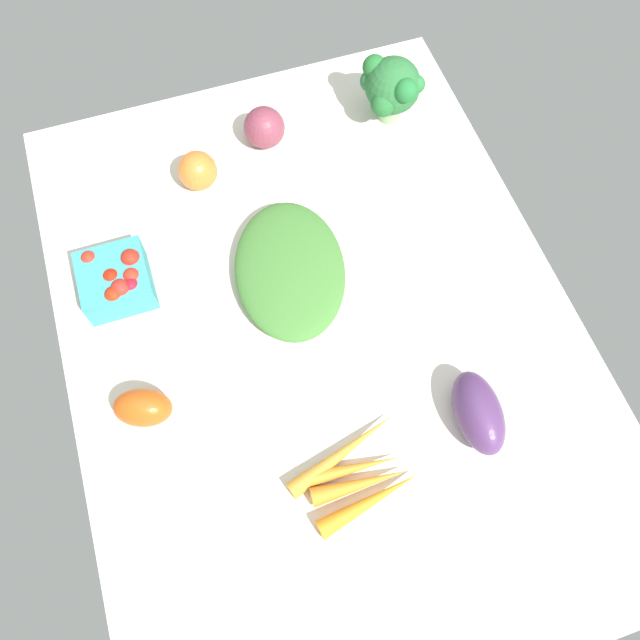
{
  "coord_description": "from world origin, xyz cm",
  "views": [
    {
      "loc": [
        -38.93,
        12.95,
        90.37
      ],
      "look_at": [
        0.0,
        0.0,
        4.0
      ],
      "focal_mm": 36.1,
      "sensor_mm": 36.0,
      "label": 1
    }
  ],
  "objects": [
    {
      "name": "heirloom_tomato_orange",
      "position": [
        31.7,
        10.76,
        5.26
      ],
      "size": [
        6.53,
        6.53,
        6.53
      ],
      "primitive_type": "sphere",
      "color": "orange",
      "rests_on": "tablecloth"
    },
    {
      "name": "broccoli_head",
      "position": [
        35.22,
        -24.41,
        9.28
      ],
      "size": [
        10.81,
        9.84,
        12.09
      ],
      "color": "#92BE80",
      "rests_on": "tablecloth"
    },
    {
      "name": "leafy_greens_clump",
      "position": [
        9.67,
        1.69,
        4.16
      ],
      "size": [
        27.65,
        21.34,
        4.33
      ],
      "primitive_type": "ellipsoid",
      "rotation": [
        0.0,
        0.0,
        6.09
      ],
      "color": "#437D34",
      "rests_on": "tablecloth"
    },
    {
      "name": "berry_basket",
      "position": [
        15.52,
        27.28,
        5.17
      ],
      "size": [
        10.28,
        10.28,
        6.59
      ],
      "color": "teal",
      "rests_on": "tablecloth"
    },
    {
      "name": "red_onion_center",
      "position": [
        36.8,
        -2.22,
        5.54
      ],
      "size": [
        7.08,
        7.08,
        7.08
      ],
      "primitive_type": "sphere",
      "color": "brown",
      "rests_on": "tablecloth"
    },
    {
      "name": "roma_tomato",
      "position": [
        -5.3,
        27.7,
        4.67
      ],
      "size": [
        7.91,
        9.61,
        5.34
      ],
      "primitive_type": "ellipsoid",
      "rotation": [
        0.0,
        0.0,
        1.21
      ],
      "color": "#D05317",
      "rests_on": "tablecloth"
    },
    {
      "name": "carrot_bunch",
      "position": [
        -23.4,
        2.61,
        3.28
      ],
      "size": [
        14.05,
        17.7,
        2.71
      ],
      "color": "orange",
      "rests_on": "tablecloth"
    },
    {
      "name": "tablecloth",
      "position": [
        0.0,
        0.0,
        1.0
      ],
      "size": [
        104.0,
        76.0,
        2.0
      ],
      "primitive_type": "cube",
      "color": "silver",
      "rests_on": "ground"
    },
    {
      "name": "eggplant",
      "position": [
        -20.76,
        -16.04,
        5.2
      ],
      "size": [
        12.63,
        7.47,
        6.4
      ],
      "primitive_type": "ellipsoid",
      "rotation": [
        0.0,
        0.0,
        3.05
      ],
      "color": "#543265",
      "rests_on": "tablecloth"
    }
  ]
}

